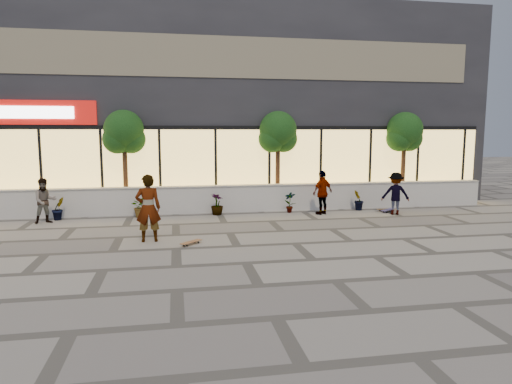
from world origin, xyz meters
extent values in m
plane|color=gray|center=(0.00, 0.00, 0.00)|extent=(80.00, 80.00, 0.00)
cube|color=silver|center=(0.00, 7.00, 0.50)|extent=(22.00, 0.35, 1.00)
cube|color=#B2AFA8|center=(0.00, 7.00, 1.02)|extent=(22.00, 0.42, 0.04)
cube|color=#26262B|center=(0.00, 12.50, 4.25)|extent=(24.00, 9.00, 8.50)
cube|color=#EBBF5E|center=(0.00, 7.98, 1.70)|extent=(23.04, 0.05, 3.00)
cube|color=black|center=(0.00, 7.95, 3.25)|extent=(23.04, 0.08, 0.15)
cube|color=#BB120D|center=(-7.00, 7.93, 3.80)|extent=(5.00, 0.10, 0.90)
cube|color=white|center=(-7.00, 7.86, 3.80)|extent=(3.40, 0.06, 0.45)
cube|color=brown|center=(0.00, 7.98, 6.00)|extent=(21.60, 0.05, 1.60)
imported|color=#123711|center=(-5.70, 6.45, 0.41)|extent=(0.57, 0.57, 0.81)
imported|color=#123711|center=(-2.90, 6.45, 0.41)|extent=(0.68, 0.77, 0.81)
imported|color=#123711|center=(-0.10, 6.45, 0.41)|extent=(0.64, 0.64, 0.81)
imported|color=#123711|center=(2.70, 6.45, 0.41)|extent=(0.46, 0.35, 0.81)
imported|color=#123711|center=(5.50, 6.45, 0.41)|extent=(0.55, 0.57, 0.81)
cylinder|color=#4C2C1B|center=(-3.50, 7.70, 1.62)|extent=(0.18, 0.18, 3.24)
sphere|color=#123711|center=(-3.50, 7.70, 3.17)|extent=(1.50, 1.50, 1.50)
sphere|color=#123711|center=(-3.75, 7.65, 2.81)|extent=(1.10, 1.10, 1.10)
sphere|color=#123711|center=(-3.25, 7.75, 2.81)|extent=(1.10, 1.10, 1.10)
cylinder|color=#4C2C1B|center=(2.50, 7.70, 1.62)|extent=(0.18, 0.18, 3.24)
sphere|color=#123711|center=(2.50, 7.70, 3.17)|extent=(1.50, 1.50, 1.50)
sphere|color=#123711|center=(2.25, 7.65, 2.81)|extent=(1.10, 1.10, 1.10)
sphere|color=#123711|center=(2.75, 7.75, 2.81)|extent=(1.10, 1.10, 1.10)
cylinder|color=#4C2C1B|center=(8.00, 7.70, 1.62)|extent=(0.18, 0.18, 3.24)
sphere|color=#123711|center=(8.00, 7.70, 3.17)|extent=(1.50, 1.50, 1.50)
sphere|color=#123711|center=(7.75, 7.65, 2.81)|extent=(1.10, 1.10, 1.10)
sphere|color=#123711|center=(8.25, 7.75, 2.81)|extent=(1.10, 1.10, 1.10)
imported|color=white|center=(-2.39, 2.61, 0.96)|extent=(0.72, 0.49, 1.92)
imported|color=#8F7E5C|center=(-5.98, 5.88, 0.77)|extent=(0.92, 0.84, 1.53)
imported|color=white|center=(3.81, 5.86, 0.83)|extent=(1.04, 0.82, 1.65)
imported|color=maroon|center=(6.50, 5.37, 0.79)|extent=(1.16, 0.90, 1.58)
cube|color=brown|center=(-1.23, 2.03, 0.08)|extent=(0.64, 0.63, 0.02)
cylinder|color=black|center=(-1.11, 2.23, 0.03)|extent=(0.06, 0.06, 0.05)
cylinder|color=black|center=(-1.02, 2.14, 0.03)|extent=(0.06, 0.06, 0.05)
cylinder|color=black|center=(-1.43, 1.92, 0.03)|extent=(0.06, 0.06, 0.05)
cylinder|color=black|center=(-1.34, 1.83, 0.03)|extent=(0.06, 0.06, 0.05)
cube|color=brown|center=(6.50, 6.06, 0.08)|extent=(0.77, 0.23, 0.02)
cylinder|color=black|center=(6.73, 6.11, 0.03)|extent=(0.06, 0.03, 0.05)
cylinder|color=black|center=(6.73, 5.98, 0.03)|extent=(0.06, 0.03, 0.05)
cylinder|color=black|center=(6.26, 6.14, 0.03)|extent=(0.06, 0.03, 0.05)
cylinder|color=black|center=(6.26, 6.00, 0.03)|extent=(0.06, 0.03, 0.05)
cube|color=#50447D|center=(6.50, 5.91, 0.09)|extent=(0.78, 0.66, 0.02)
cylinder|color=black|center=(6.66, 6.12, 0.03)|extent=(0.07, 0.06, 0.06)
cylinder|color=black|center=(6.75, 6.00, 0.03)|extent=(0.07, 0.06, 0.06)
cylinder|color=black|center=(6.25, 5.81, 0.03)|extent=(0.07, 0.06, 0.06)
cylinder|color=black|center=(6.34, 5.70, 0.03)|extent=(0.07, 0.06, 0.06)
camera|label=1|loc=(-1.61, -10.36, 3.09)|focal=32.00mm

